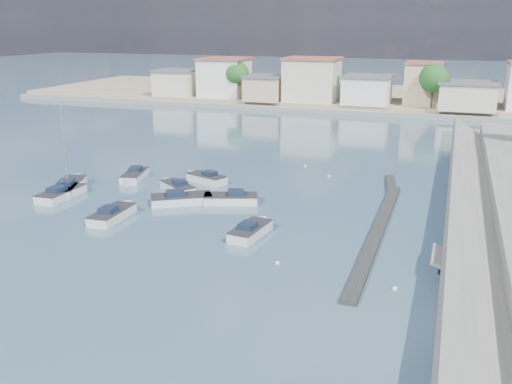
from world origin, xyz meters
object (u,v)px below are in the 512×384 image
motorboat_c (177,187)px  motorboat_h (185,199)px  motorboat_d (228,199)px  motorboat_g (134,177)px  sailboat (69,186)px  motorboat_e (63,193)px  motorboat_b (252,231)px  motorboat_a (114,214)px  motorboat_f (205,178)px

motorboat_c → motorboat_h: size_ratio=0.80×
motorboat_d → motorboat_g: (-12.65, 4.31, 0.00)m
motorboat_g → motorboat_h: 10.50m
motorboat_h → sailboat: size_ratio=0.67×
motorboat_e → sailboat: sailboat is taller
motorboat_b → motorboat_h: (-8.75, 5.80, 0.00)m
motorboat_a → motorboat_b: same height
motorboat_c → motorboat_g: same height
motorboat_d → motorboat_a: bearing=-136.9°
motorboat_d → motorboat_e: size_ratio=0.94×
motorboat_d → motorboat_h: 4.04m
motorboat_e → motorboat_b: bearing=-10.1°
motorboat_b → sailboat: size_ratio=0.59×
motorboat_b → motorboat_f: bearing=127.0°
motorboat_h → motorboat_b: bearing=-33.5°
motorboat_b → motorboat_e: (-20.83, 3.70, 0.00)m
motorboat_b → motorboat_c: bearing=140.9°
motorboat_f → motorboat_g: bearing=-166.3°
motorboat_h → motorboat_d: bearing=19.6°
motorboat_f → sailboat: 13.90m
motorboat_c → motorboat_f: size_ratio=0.95×
motorboat_a → motorboat_f: size_ratio=1.12×
motorboat_g → motorboat_c: bearing=-19.8°
motorboat_b → motorboat_d: same height
motorboat_a → motorboat_b: bearing=0.4°
motorboat_h → motorboat_f: bearing=99.6°
motorboat_b → motorboat_e: same height
motorboat_e → motorboat_f: (10.82, 9.61, -0.00)m
motorboat_f → motorboat_c: bearing=-107.3°
motorboat_e → motorboat_f: bearing=41.6°
motorboat_d → motorboat_f: (-5.07, 6.16, 0.00)m
motorboat_a → motorboat_c: size_ratio=1.19×
motorboat_a → motorboat_h: size_ratio=0.95×
motorboat_d → sailboat: 16.92m
motorboat_e → sailboat: size_ratio=0.67×
motorboat_h → sailboat: bearing=179.2°
motorboat_b → sailboat: sailboat is taller
motorboat_e → motorboat_g: same height
motorboat_b → motorboat_f: (-10.02, 13.31, 0.00)m
motorboat_b → motorboat_g: 21.00m
motorboat_a → motorboat_b: (12.70, 0.10, -0.00)m
motorboat_f → sailboat: (-11.81, -7.33, 0.03)m
motorboat_a → motorboat_d: same height
motorboat_b → motorboat_c: 14.57m
motorboat_f → sailboat: bearing=-148.2°
motorboat_f → motorboat_g: size_ratio=0.91×
motorboat_c → motorboat_d: size_ratio=0.84×
motorboat_f → motorboat_h: size_ratio=0.84×
motorboat_g → sailboat: (-4.23, -5.48, 0.03)m
motorboat_a → motorboat_d: size_ratio=1.00×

